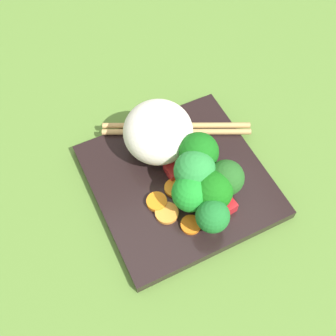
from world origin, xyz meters
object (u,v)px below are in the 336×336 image
square_plate (179,181)px  carrot_slice_0 (191,225)px  chopstick_pair (176,129)px  broccoli_floret_5 (213,217)px  rice_mound (158,132)px

square_plate → carrot_slice_0: size_ratio=8.62×
carrot_slice_0 → chopstick_pair: (15.11, -4.87, 0.19)cm
square_plate → broccoli_floret_5: bearing=-176.4°
carrot_slice_0 → chopstick_pair: chopstick_pair is taller
rice_mound → carrot_slice_0: (-13.12, 1.05, -3.89)cm
rice_mound → broccoli_floret_5: bearing=-175.3°
square_plate → carrot_slice_0: carrot_slice_0 is taller
rice_mound → square_plate: bearing=-173.5°
square_plate → chopstick_pair: chopstick_pair is taller
broccoli_floret_5 → carrot_slice_0: size_ratio=2.16×
carrot_slice_0 → chopstick_pair: 15.88cm
rice_mound → chopstick_pair: (1.99, -3.82, -3.70)cm
square_plate → broccoli_floret_5: (-8.63, -0.54, 4.20)cm
square_plate → chopstick_pair: 8.51cm
square_plate → carrot_slice_0: (-7.31, 1.70, 1.08)cm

